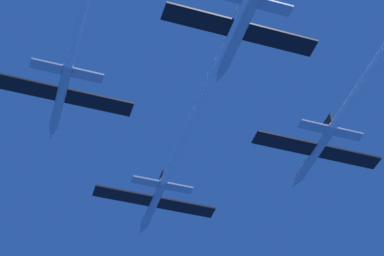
% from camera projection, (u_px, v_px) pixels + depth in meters
% --- Properties ---
extents(jet_lead, '(19.17, 66.11, 3.17)m').
position_uv_depth(jet_lead, '(192.00, 120.00, 94.72)').
color(jet_lead, '#B2BAC6').
extents(jet_right_wing, '(19.17, 66.67, 3.17)m').
position_uv_depth(jet_right_wing, '(384.00, 51.00, 85.95)').
color(jet_right_wing, '#B2BAC6').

